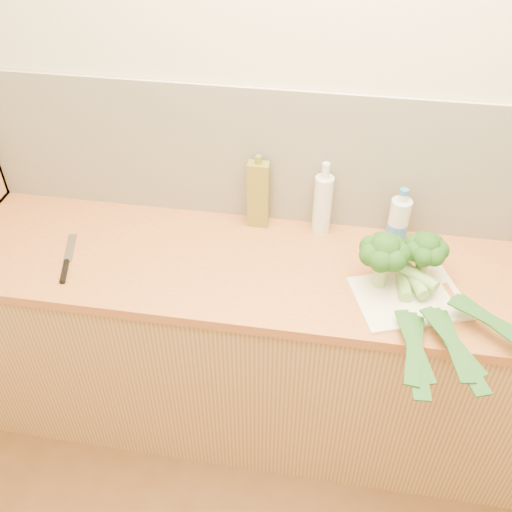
# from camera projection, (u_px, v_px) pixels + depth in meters

# --- Properties ---
(room_shell) EXTENTS (3.50, 3.50, 3.50)m
(room_shell) POSITION_uv_depth(u_px,v_px,m) (325.00, 163.00, 2.09)
(room_shell) COLOR beige
(room_shell) RESTS_ON ground
(counter) EXTENTS (3.20, 0.62, 0.90)m
(counter) POSITION_uv_depth(u_px,v_px,m) (306.00, 351.00, 2.33)
(counter) COLOR tan
(counter) RESTS_ON ground
(chopping_board) EXTENTS (0.43, 0.37, 0.01)m
(chopping_board) POSITION_uv_depth(u_px,v_px,m) (409.00, 298.00, 1.92)
(chopping_board) COLOR white
(chopping_board) RESTS_ON counter
(broccoli_left) EXTENTS (0.17, 0.17, 0.21)m
(broccoli_left) POSITION_uv_depth(u_px,v_px,m) (384.00, 252.00, 1.88)
(broccoli_left) COLOR #94B268
(broccoli_left) RESTS_ON chopping_board
(broccoli_right) EXTENTS (0.15, 0.15, 0.19)m
(broccoli_right) POSITION_uv_depth(u_px,v_px,m) (426.00, 249.00, 1.91)
(broccoli_right) COLOR #94B268
(broccoli_right) RESTS_ON chopping_board
(leek_front) EXTENTS (0.12, 0.66, 0.04)m
(leek_front) POSITION_uv_depth(u_px,v_px,m) (407.00, 299.00, 1.88)
(leek_front) COLOR white
(leek_front) RESTS_ON chopping_board
(leek_mid) EXTENTS (0.26, 0.61, 0.04)m
(leek_mid) POSITION_uv_depth(u_px,v_px,m) (427.00, 299.00, 1.85)
(leek_mid) COLOR white
(leek_mid) RESTS_ON chopping_board
(leek_back) EXTENTS (0.52, 0.44, 0.04)m
(leek_back) POSITION_uv_depth(u_px,v_px,m) (441.00, 290.00, 1.86)
(leek_back) COLOR white
(leek_back) RESTS_ON chopping_board
(chefs_knife) EXTENTS (0.10, 0.28, 0.02)m
(chefs_knife) POSITION_uv_depth(u_px,v_px,m) (66.00, 265.00, 2.05)
(chefs_knife) COLOR silver
(chefs_knife) RESTS_ON counter
(oil_tin) EXTENTS (0.08, 0.05, 0.30)m
(oil_tin) POSITION_uv_depth(u_px,v_px,m) (258.00, 194.00, 2.16)
(oil_tin) COLOR olive
(oil_tin) RESTS_ON counter
(glass_bottle) EXTENTS (0.07, 0.07, 0.30)m
(glass_bottle) POSITION_uv_depth(u_px,v_px,m) (323.00, 204.00, 2.14)
(glass_bottle) COLOR silver
(glass_bottle) RESTS_ON counter
(amber_bottle) EXTENTS (0.06, 0.06, 0.23)m
(amber_bottle) POSITION_uv_depth(u_px,v_px,m) (399.00, 220.00, 2.11)
(amber_bottle) COLOR brown
(amber_bottle) RESTS_ON counter
(water_bottle) EXTENTS (0.08, 0.08, 0.22)m
(water_bottle) POSITION_uv_depth(u_px,v_px,m) (398.00, 224.00, 2.10)
(water_bottle) COLOR silver
(water_bottle) RESTS_ON counter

